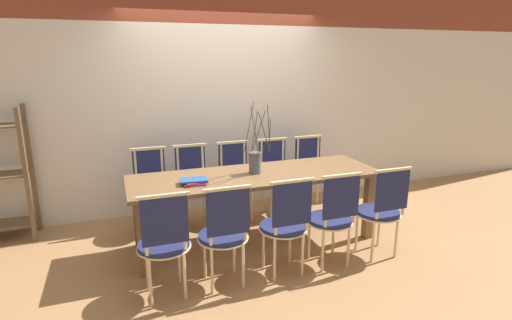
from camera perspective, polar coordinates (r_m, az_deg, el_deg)
name	(u,v)px	position (r m, az deg, el deg)	size (l,w,h in m)	color
ground_plane	(256,241)	(4.47, 0.00, -11.56)	(16.00, 16.00, 0.00)	#9E7047
wall_rear	(223,86)	(5.23, -4.77, 10.48)	(12.00, 0.06, 3.20)	beige
dining_table	(256,183)	(4.22, 0.00, -3.32)	(2.62, 0.84, 0.78)	brown
chair_near_leftend	(164,241)	(3.40, -12.98, -11.15)	(0.45, 0.45, 0.96)	#1E234C
chair_near_left	(224,232)	(3.48, -4.54, -10.15)	(0.45, 0.45, 0.96)	#1E234C
chair_near_center	(285,222)	(3.65, 4.22, -8.89)	(0.45, 0.45, 0.96)	#1E234C
chair_near_right	(332,215)	(3.86, 10.87, -7.79)	(0.45, 0.45, 0.96)	#1E234C
chair_near_rightend	(382,208)	(4.16, 17.50, -6.58)	(0.45, 0.45, 0.96)	#1E234C
chair_far_leftend	(151,187)	(4.74, -14.73, -3.78)	(0.45, 0.45, 0.96)	#1E234C
chair_far_left	(193,183)	(4.80, -8.97, -3.24)	(0.45, 0.45, 0.96)	#1E234C
chair_far_center	(236,178)	(4.92, -2.86, -2.63)	(0.45, 0.45, 0.96)	#1E234C
chair_far_right	(276,174)	(5.09, 2.85, -2.04)	(0.45, 0.45, 0.96)	#1E234C
chair_far_rightend	(312,170)	(5.30, 7.97, -1.48)	(0.45, 0.45, 0.96)	#1E234C
vase_centerpiece	(255,161)	(4.18, -0.11, -0.14)	(0.32, 0.32, 0.74)	#4C5156
book_stack	(194,182)	(3.90, -8.85, -3.05)	(0.27, 0.22, 0.05)	#842D8C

